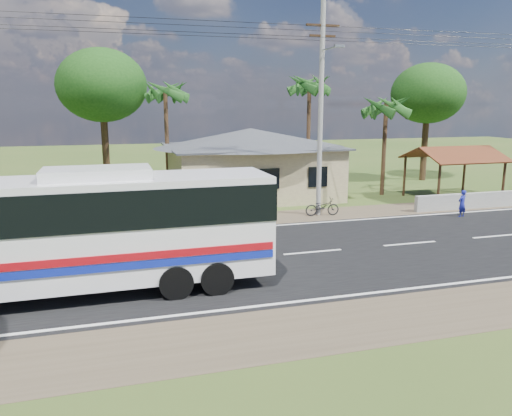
{
  "coord_description": "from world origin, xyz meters",
  "views": [
    {
      "loc": [
        -7.62,
        -18.03,
        5.9
      ],
      "look_at": [
        -2.11,
        1.0,
        1.77
      ],
      "focal_mm": 35.0,
      "sensor_mm": 36.0,
      "label": 1
    }
  ],
  "objects_px": {
    "waiting_shed": "(454,156)",
    "person": "(462,204)",
    "motorcycle": "(322,207)",
    "coach_bus": "(64,225)"
  },
  "relations": [
    {
      "from": "waiting_shed",
      "to": "person",
      "type": "height_order",
      "value": "waiting_shed"
    },
    {
      "from": "motorcycle",
      "to": "person",
      "type": "relative_size",
      "value": 1.27
    },
    {
      "from": "motorcycle",
      "to": "waiting_shed",
      "type": "bearing_deg",
      "value": -71.72
    },
    {
      "from": "motorcycle",
      "to": "person",
      "type": "bearing_deg",
      "value": -103.41
    },
    {
      "from": "coach_bus",
      "to": "person",
      "type": "relative_size",
      "value": 8.86
    },
    {
      "from": "person",
      "to": "waiting_shed",
      "type": "bearing_deg",
      "value": -138.21
    },
    {
      "from": "person",
      "to": "motorcycle",
      "type": "bearing_deg",
      "value": -35.15
    },
    {
      "from": "waiting_shed",
      "to": "person",
      "type": "bearing_deg",
      "value": -121.78
    },
    {
      "from": "waiting_shed",
      "to": "motorcycle",
      "type": "height_order",
      "value": "waiting_shed"
    },
    {
      "from": "motorcycle",
      "to": "coach_bus",
      "type": "bearing_deg",
      "value": 129.71
    }
  ]
}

